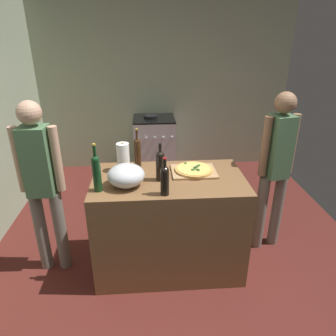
{
  "coord_description": "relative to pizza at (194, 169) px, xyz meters",
  "views": [
    {
      "loc": [
        -0.16,
        -1.8,
        2.12
      ],
      "look_at": [
        0.02,
        0.75,
        0.99
      ],
      "focal_mm": 33.14,
      "sensor_mm": 36.0,
      "label": 1
    }
  ],
  "objects": [
    {
      "name": "wine_bottle_amber",
      "position": [
        -0.51,
        0.18,
        0.12
      ],
      "size": [
        0.06,
        0.06,
        0.37
      ],
      "color": "#331E0F",
      "rests_on": "counter"
    },
    {
      "name": "ground_plane",
      "position": [
        -0.26,
        0.82,
        -0.98
      ],
      "size": [
        4.2,
        3.74,
        0.02
      ],
      "primitive_type": "cube",
      "color": "#511E19"
    },
    {
      "name": "stove",
      "position": [
        -0.3,
        2.04,
        -0.51
      ],
      "size": [
        0.62,
        0.61,
        0.95
      ],
      "color": "#B7B7BC",
      "rests_on": "ground_plane"
    },
    {
      "name": "kitchen_wall_rear",
      "position": [
        -0.26,
        2.44,
        0.33
      ],
      "size": [
        4.2,
        0.1,
        2.6
      ],
      "primitive_type": "cube",
      "color": "#99A889",
      "rests_on": "ground_plane"
    },
    {
      "name": "wine_bottle_dark",
      "position": [
        -0.82,
        -0.29,
        0.14
      ],
      "size": [
        0.07,
        0.07,
        0.4
      ],
      "color": "#143819",
      "rests_on": "counter"
    },
    {
      "name": "person_in_red",
      "position": [
        0.82,
        0.13,
        -0.03
      ],
      "size": [
        0.36,
        0.24,
        1.63
      ],
      "color": "slate",
      "rests_on": "ground_plane"
    },
    {
      "name": "cutting_board",
      "position": [
        -0.0,
        -0.0,
        -0.02
      ],
      "size": [
        0.4,
        0.32,
        0.02
      ],
      "primitive_type": "cube",
      "color": "tan",
      "rests_on": "counter"
    },
    {
      "name": "person_in_stripes",
      "position": [
        -1.34,
        -0.06,
        -0.03
      ],
      "size": [
        0.39,
        0.21,
        1.63
      ],
      "color": "slate",
      "rests_on": "ground_plane"
    },
    {
      "name": "pizza",
      "position": [
        0.0,
        0.0,
        0.0
      ],
      "size": [
        0.34,
        0.34,
        0.03
      ],
      "color": "tan",
      "rests_on": "cutting_board"
    },
    {
      "name": "paper_towel_roll",
      "position": [
        -0.64,
        0.08,
        0.1
      ],
      "size": [
        0.11,
        0.11,
        0.27
      ],
      "color": "white",
      "rests_on": "counter"
    },
    {
      "name": "wine_bottle_green",
      "position": [
        -0.29,
        -0.39,
        0.1
      ],
      "size": [
        0.07,
        0.07,
        0.31
      ],
      "color": "black",
      "rests_on": "counter"
    },
    {
      "name": "counter",
      "position": [
        -0.23,
        -0.1,
        -0.5
      ],
      "size": [
        1.34,
        0.76,
        0.94
      ],
      "primitive_type": "cube",
      "color": "brown",
      "rests_on": "ground_plane"
    },
    {
      "name": "mixing_bowl",
      "position": [
        -0.6,
        -0.22,
        0.06
      ],
      "size": [
        0.31,
        0.31,
        0.19
      ],
      "color": "#B2B2B7",
      "rests_on": "counter"
    },
    {
      "name": "wine_bottle_clear",
      "position": [
        -0.31,
        -0.13,
        0.12
      ],
      "size": [
        0.07,
        0.07,
        0.34
      ],
      "color": "black",
      "rests_on": "counter"
    }
  ]
}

